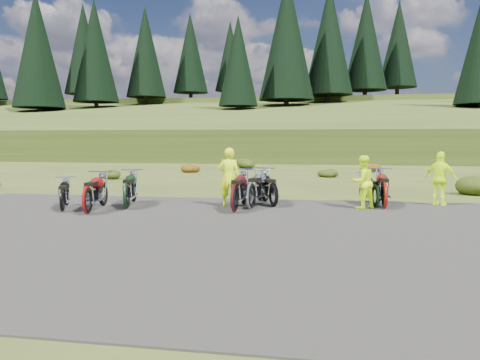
% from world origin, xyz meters
% --- Properties ---
extents(ground, '(300.00, 300.00, 0.00)m').
position_xyz_m(ground, '(0.00, 0.00, 0.00)').
color(ground, '#364015').
rests_on(ground, ground).
extents(gravel_pad, '(20.00, 12.00, 0.04)m').
position_xyz_m(gravel_pad, '(0.00, -2.00, 0.00)').
color(gravel_pad, black).
rests_on(gravel_pad, ground).
extents(hill_slope, '(300.00, 45.97, 9.37)m').
position_xyz_m(hill_slope, '(0.00, 50.00, 0.00)').
color(hill_slope, '#2F4115').
rests_on(hill_slope, ground).
extents(hill_plateau, '(300.00, 90.00, 9.17)m').
position_xyz_m(hill_plateau, '(0.00, 110.00, 0.00)').
color(hill_plateau, '#2F4115').
rests_on(hill_plateau, ground).
extents(conifer_14, '(5.28, 5.28, 14.00)m').
position_xyz_m(conifer_14, '(-51.00, 70.00, 16.55)').
color(conifer_14, black).
rests_on(conifer_14, ground).
extents(conifer_15, '(7.92, 7.92, 20.00)m').
position_xyz_m(conifer_15, '(-45.00, 76.00, 20.16)').
color(conifer_15, black).
rests_on(conifer_15, ground).
extents(conifer_16, '(7.48, 7.48, 19.00)m').
position_xyz_m(conifer_16, '(-39.00, 51.00, 15.28)').
color(conifer_16, black).
rests_on(conifer_16, ground).
extents(conifer_17, '(7.04, 7.04, 18.00)m').
position_xyz_m(conifer_17, '(-33.00, 57.00, 15.97)').
color(conifer_17, black).
rests_on(conifer_17, ground).
extents(conifer_18, '(6.60, 6.60, 17.00)m').
position_xyz_m(conifer_18, '(-27.00, 63.00, 16.66)').
color(conifer_18, black).
rests_on(conifer_18, ground).
extents(conifer_19, '(6.16, 6.16, 16.00)m').
position_xyz_m(conifer_19, '(-21.00, 69.00, 17.36)').
color(conifer_19, black).
rests_on(conifer_19, ground).
extents(conifer_20, '(5.72, 5.72, 15.00)m').
position_xyz_m(conifer_20, '(-15.00, 75.00, 17.65)').
color(conifer_20, black).
rests_on(conifer_20, ground).
extents(conifer_21, '(5.28, 5.28, 14.00)m').
position_xyz_m(conifer_21, '(-9.00, 50.00, 12.56)').
color(conifer_21, black).
rests_on(conifer_21, ground).
extents(conifer_22, '(7.92, 7.92, 20.00)m').
position_xyz_m(conifer_22, '(-3.00, 56.00, 16.77)').
color(conifer_22, black).
rests_on(conifer_22, ground).
extents(conifer_23, '(7.48, 7.48, 19.00)m').
position_xyz_m(conifer_23, '(3.00, 62.00, 17.47)').
color(conifer_23, black).
rests_on(conifer_23, ground).
extents(conifer_24, '(7.04, 7.04, 18.00)m').
position_xyz_m(conifer_24, '(9.00, 68.00, 18.16)').
color(conifer_24, black).
rests_on(conifer_24, ground).
extents(conifer_25, '(6.60, 6.60, 17.00)m').
position_xyz_m(conifer_25, '(15.00, 74.00, 18.66)').
color(conifer_25, black).
rests_on(conifer_25, ground).
extents(shrub_1, '(1.03, 1.03, 0.61)m').
position_xyz_m(shrub_1, '(-9.10, 11.30, 0.31)').
color(shrub_1, black).
rests_on(shrub_1, ground).
extents(shrub_2, '(1.30, 1.30, 0.77)m').
position_xyz_m(shrub_2, '(-6.20, 16.60, 0.38)').
color(shrub_2, '#682F0D').
rests_on(shrub_2, ground).
extents(shrub_3, '(1.56, 1.56, 0.92)m').
position_xyz_m(shrub_3, '(-3.30, 21.90, 0.46)').
color(shrub_3, black).
rests_on(shrub_3, ground).
extents(shrub_4, '(0.77, 0.77, 0.45)m').
position_xyz_m(shrub_4, '(-0.40, 9.20, 0.23)').
color(shrub_4, '#682F0D').
rests_on(shrub_4, ground).
extents(shrub_5, '(1.03, 1.03, 0.61)m').
position_xyz_m(shrub_5, '(2.50, 14.50, 0.31)').
color(shrub_5, black).
rests_on(shrub_5, ground).
extents(shrub_6, '(1.30, 1.30, 0.77)m').
position_xyz_m(shrub_6, '(5.40, 19.80, 0.38)').
color(shrub_6, '#682F0D').
rests_on(shrub_6, ground).
extents(shrub_7, '(1.56, 1.56, 0.92)m').
position_xyz_m(shrub_7, '(8.30, 7.10, 0.46)').
color(shrub_7, black).
rests_on(shrub_7, ground).
extents(motorcycle_0, '(1.35, 1.97, 0.98)m').
position_xyz_m(motorcycle_0, '(-5.28, 0.07, 0.00)').
color(motorcycle_0, black).
rests_on(motorcycle_0, ground).
extents(motorcycle_1, '(1.10, 2.33, 1.17)m').
position_xyz_m(motorcycle_1, '(-4.34, -0.20, 0.00)').
color(motorcycle_1, maroon).
rests_on(motorcycle_1, ground).
extents(motorcycle_2, '(1.28, 2.34, 1.17)m').
position_xyz_m(motorcycle_2, '(-3.65, 0.94, 0.00)').
color(motorcycle_2, black).
rests_on(motorcycle_2, ground).
extents(motorcycle_3, '(1.16, 2.44, 1.23)m').
position_xyz_m(motorcycle_3, '(0.09, 1.59, 0.00)').
color(motorcycle_3, '#A3A4A8').
rests_on(motorcycle_3, ground).
extents(motorcycle_4, '(0.81, 2.36, 1.23)m').
position_xyz_m(motorcycle_4, '(-0.27, 0.79, 0.00)').
color(motorcycle_4, '#420B0D').
rests_on(motorcycle_4, ground).
extents(motorcycle_5, '(1.58, 2.26, 1.13)m').
position_xyz_m(motorcycle_5, '(0.72, 2.15, 0.00)').
color(motorcycle_5, black).
rests_on(motorcycle_5, ground).
extents(motorcycle_6, '(0.83, 2.33, 1.21)m').
position_xyz_m(motorcycle_6, '(4.11, 2.30, 0.00)').
color(motorcycle_6, maroon).
rests_on(motorcycle_6, ground).
extents(motorcycle_7, '(1.06, 2.11, 1.06)m').
position_xyz_m(motorcycle_7, '(3.87, 2.62, 0.00)').
color(motorcycle_7, black).
rests_on(motorcycle_7, ground).
extents(person_middle, '(0.72, 0.51, 1.86)m').
position_xyz_m(person_middle, '(-0.67, 1.99, 0.93)').
color(person_middle, '#D5FF0D').
rests_on(person_middle, ground).
extents(person_right_a, '(1.00, 0.96, 1.63)m').
position_xyz_m(person_right_a, '(3.43, 2.28, 0.82)').
color(person_right_a, '#D5FF0D').
rests_on(person_right_a, ground).
extents(person_right_b, '(1.08, 0.91, 1.74)m').
position_xyz_m(person_right_b, '(5.95, 3.36, 0.87)').
color(person_right_b, '#D5FF0D').
rests_on(person_right_b, ground).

